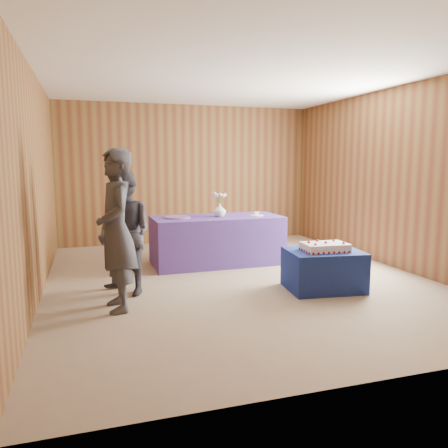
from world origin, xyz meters
name	(u,v)px	position (x,y,z in m)	size (l,w,h in m)	color
ground	(237,278)	(0.00, 0.00, 0.00)	(6.00, 6.00, 0.00)	gray
room_shell	(238,146)	(0.00, 0.00, 1.80)	(5.04, 6.04, 2.72)	brown
cake_table	(323,270)	(0.87, -0.81, 0.25)	(0.90, 0.70, 0.50)	navy
serving_table	(217,240)	(-0.01, 0.95, 0.38)	(2.00, 0.90, 0.75)	#503798
sheet_cake	(325,247)	(0.86, -0.84, 0.55)	(0.59, 0.43, 0.13)	white
vase	(220,210)	(0.02, 0.91, 0.85)	(0.20, 0.20, 0.21)	white
flower_spray	(220,194)	(0.02, 0.91, 1.10)	(0.22, 0.22, 0.17)	#2C6E31
platter	(177,217)	(-0.63, 0.96, 0.76)	(0.40, 0.40, 0.02)	#7951A2
plate	(257,215)	(0.62, 0.85, 0.76)	(0.21, 0.21, 0.01)	white
cake_slice	(257,213)	(0.62, 0.84, 0.79)	(0.07, 0.06, 0.08)	white
knife	(267,217)	(0.73, 0.68, 0.75)	(0.26, 0.02, 0.00)	#B8B8BD
guest_left	(116,231)	(-1.65, -0.81, 0.87)	(0.63, 0.42, 1.74)	#35363F
guest_right	(125,233)	(-1.52, -0.26, 0.75)	(0.73, 0.57, 1.51)	#35333E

